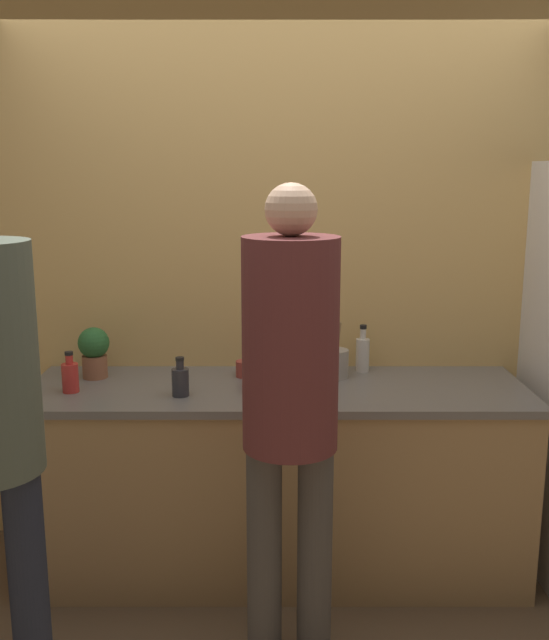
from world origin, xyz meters
TOP-DOWN VIEW (x-y plane):
  - ground_plane at (0.00, 0.00)m, footprint 14.00×14.00m
  - wall_back at (0.00, 0.75)m, footprint 5.20×0.06m
  - counter at (0.00, 0.40)m, footprint 2.24×0.73m
  - person_center at (0.04, -0.28)m, footprint 0.34×0.34m
  - fruit_bowl at (0.04, 0.33)m, footprint 0.35×0.35m
  - utensil_crock at (0.27, 0.53)m, footprint 0.13×0.13m
  - bottle_clear at (0.41, 0.63)m, footprint 0.07×0.07m
  - bottle_red at (-0.90, 0.30)m, footprint 0.07×0.07m
  - bottle_dark at (-0.41, 0.24)m, footprint 0.07×0.07m
  - cup_red at (-0.15, 0.54)m, footprint 0.09×0.09m
  - potted_plant at (-0.85, 0.52)m, footprint 0.14×0.14m

SIDE VIEW (x-z plane):
  - ground_plane at x=0.00m, z-range 0.00..0.00m
  - counter at x=0.00m, z-range 0.00..0.89m
  - cup_red at x=-0.15m, z-range 0.89..0.96m
  - fruit_bowl at x=0.04m, z-range 0.87..0.98m
  - bottle_dark at x=-0.41m, z-range 0.87..1.04m
  - utensil_crock at x=0.27m, z-range 0.82..1.09m
  - bottle_red at x=-0.90m, z-range 0.87..1.05m
  - bottle_clear at x=0.41m, z-range 0.86..1.09m
  - potted_plant at x=-0.85m, z-range 0.90..1.14m
  - person_center at x=0.04m, z-range 0.17..1.97m
  - wall_back at x=0.00m, z-range 0.00..2.60m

